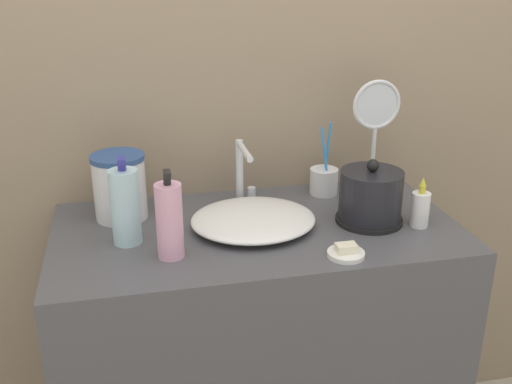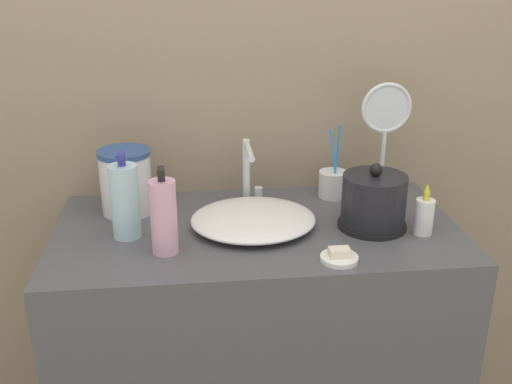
# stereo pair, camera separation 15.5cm
# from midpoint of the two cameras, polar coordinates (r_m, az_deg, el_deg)

# --- Properties ---
(wall_back) EXTENTS (6.00, 0.04, 2.60)m
(wall_back) POSITION_cam_midpoint_polar(r_m,az_deg,el_deg) (1.75, 1.59, 12.71)
(wall_back) COLOR gray
(wall_back) RESTS_ON ground_plane
(vanity_counter) EXTENTS (1.07, 0.55, 0.90)m
(vanity_counter) POSITION_cam_midpoint_polar(r_m,az_deg,el_deg) (1.82, 2.63, -16.32)
(vanity_counter) COLOR #4C4C51
(vanity_counter) RESTS_ON ground_plane
(sink_basin) EXTENTS (0.33, 0.30, 0.04)m
(sink_basin) POSITION_cam_midpoint_polar(r_m,az_deg,el_deg) (1.58, 2.54, -2.66)
(sink_basin) COLOR white
(sink_basin) RESTS_ON vanity_counter
(faucet) EXTENTS (0.06, 0.16, 0.19)m
(faucet) POSITION_cam_midpoint_polar(r_m,az_deg,el_deg) (1.70, 1.93, 2.22)
(faucet) COLOR silver
(faucet) RESTS_ON vanity_counter
(electric_kettle) EXTENTS (0.18, 0.18, 0.18)m
(electric_kettle) POSITION_cam_midpoint_polar(r_m,az_deg,el_deg) (1.61, 13.85, -1.12)
(electric_kettle) COLOR black
(electric_kettle) RESTS_ON vanity_counter
(toothbrush_cup) EXTENTS (0.08, 0.08, 0.22)m
(toothbrush_cup) POSITION_cam_midpoint_polar(r_m,az_deg,el_deg) (1.80, 9.80, 0.79)
(toothbrush_cup) COLOR silver
(toothbrush_cup) RESTS_ON vanity_counter
(lotion_bottle) EXTENTS (0.07, 0.07, 0.23)m
(lotion_bottle) POSITION_cam_midpoint_polar(r_m,az_deg,el_deg) (1.52, -9.55, -0.90)
(lotion_bottle) COLOR silver
(lotion_bottle) RESTS_ON vanity_counter
(shampoo_bottle) EXTENTS (0.05, 0.05, 0.14)m
(shampoo_bottle) POSITION_cam_midpoint_polar(r_m,az_deg,el_deg) (1.61, 18.41, -2.18)
(shampoo_bottle) COLOR white
(shampoo_bottle) RESTS_ON vanity_counter
(mouthwash_bottle) EXTENTS (0.06, 0.06, 0.22)m
(mouthwash_bottle) POSITION_cam_midpoint_polar(r_m,az_deg,el_deg) (1.42, -5.73, -2.40)
(mouthwash_bottle) COLOR #EAA8C6
(mouthwash_bottle) RESTS_ON vanity_counter
(soap_dish) EXTENTS (0.09, 0.09, 0.03)m
(soap_dish) POSITION_cam_midpoint_polar(r_m,az_deg,el_deg) (1.44, 11.02, -6.16)
(soap_dish) COLOR white
(soap_dish) RESTS_ON vanity_counter
(vanity_mirror) EXTENTS (0.14, 0.10, 0.35)m
(vanity_mirror) POSITION_cam_midpoint_polar(r_m,az_deg,el_deg) (1.73, 14.69, 5.33)
(vanity_mirror) COLOR silver
(vanity_mirror) RESTS_ON vanity_counter
(water_pitcher) EXTENTS (0.14, 0.14, 0.18)m
(water_pitcher) POSITION_cam_midpoint_polar(r_m,az_deg,el_deg) (1.67, -9.72, 0.95)
(water_pitcher) COLOR silver
(water_pitcher) RESTS_ON vanity_counter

